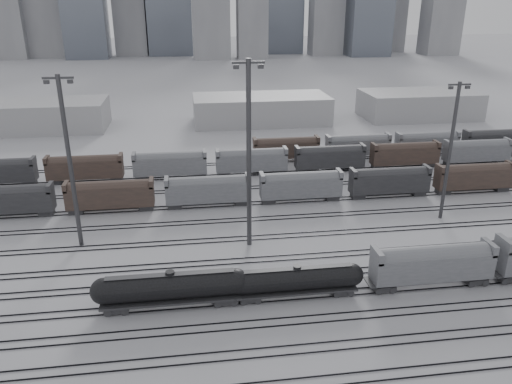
{
  "coord_description": "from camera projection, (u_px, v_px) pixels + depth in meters",
  "views": [
    {
      "loc": [
        -12.01,
        -51.51,
        35.15
      ],
      "look_at": [
        -0.93,
        27.49,
        4.0
      ],
      "focal_mm": 35.0,
      "sensor_mm": 36.0,
      "label": 1
    }
  ],
  "objects": [
    {
      "name": "bg_string_near",
      "position": [
        301.0,
        187.0,
        91.39
      ],
      "size": [
        151.0,
        3.0,
        5.6
      ],
      "color": "slate",
      "rests_on": "ground"
    },
    {
      "name": "bg_string_far",
      "position": [
        393.0,
        145.0,
        117.08
      ],
      "size": [
        66.0,
        3.0,
        5.6
      ],
      "color": "#47352D",
      "rests_on": "ground"
    },
    {
      "name": "warehouse_right",
      "position": [
        419.0,
        104.0,
        155.79
      ],
      "size": [
        35.0,
        18.0,
        8.0
      ],
      "primitive_type": "cube",
      "color": "#9E9FA1",
      "rests_on": "ground"
    },
    {
      "name": "light_mast_c",
      "position": [
        249.0,
        152.0,
        70.84
      ],
      "size": [
        4.43,
        0.71,
        27.66
      ],
      "color": "#3A3A3D",
      "rests_on": "ground"
    },
    {
      "name": "bg_string_mid",
      "position": [
        330.0,
        159.0,
        107.44
      ],
      "size": [
        151.0,
        3.0,
        5.6
      ],
      "color": "#262628",
      "rests_on": "ground"
    },
    {
      "name": "hopper_car_a",
      "position": [
        432.0,
        262.0,
        63.85
      ],
      "size": [
        15.85,
        3.15,
        5.67
      ],
      "color": "#262628",
      "rests_on": "ground"
    },
    {
      "name": "tracks",
      "position": [
        271.0,
        238.0,
        77.96
      ],
      "size": [
        220.0,
        71.5,
        0.16
      ],
      "color": "black",
      "rests_on": "ground"
    },
    {
      "name": "tank_car_a",
      "position": [
        171.0,
        287.0,
        59.85
      ],
      "size": [
        18.89,
        3.15,
        4.67
      ],
      "color": "#262628",
      "rests_on": "ground"
    },
    {
      "name": "tank_car_b",
      "position": [
        297.0,
        280.0,
        61.95
      ],
      "size": [
        17.07,
        2.85,
        4.22
      ],
      "color": "#262628",
      "rests_on": "ground"
    },
    {
      "name": "warehouse_mid",
      "position": [
        261.0,
        109.0,
        149.33
      ],
      "size": [
        40.0,
        18.0,
        8.0
      ],
      "primitive_type": "cube",
      "color": "#9E9FA1",
      "rests_on": "ground"
    },
    {
      "name": "warehouse_left",
      "position": [
        15.0,
        116.0,
        140.27
      ],
      "size": [
        50.0,
        18.0,
        8.0
      ],
      "primitive_type": "cube",
      "color": "#9E9FA1",
      "rests_on": "ground"
    },
    {
      "name": "ground",
      "position": [
        294.0,
        301.0,
        61.85
      ],
      "size": [
        900.0,
        900.0,
        0.0
      ],
      "primitive_type": "plane",
      "color": "silver",
      "rests_on": "ground"
    },
    {
      "name": "light_mast_d",
      "position": [
        450.0,
        149.0,
        80.88
      ],
      "size": [
        3.69,
        0.59,
        23.08
      ],
      "color": "#3A3A3D",
      "rests_on": "ground"
    },
    {
      "name": "light_mast_b",
      "position": [
        69.0,
        160.0,
        71.11
      ],
      "size": [
        4.1,
        0.66,
        25.61
      ],
      "color": "#3A3A3D",
      "rests_on": "ground"
    }
  ]
}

